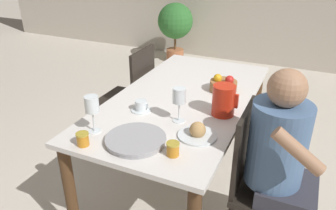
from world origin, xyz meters
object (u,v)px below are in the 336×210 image
object	(u,v)px
jam_jar_red	(83,139)
chair_person_side	(261,181)
red_pitcher	(224,100)
person_seated	(282,158)
teacup_near_person	(141,106)
fruit_bowl	(223,85)
serving_tray	(136,140)
wine_glass_water	(179,97)
potted_plant	(175,24)
chair_opposite	(132,95)
bread_plate	(198,132)
wine_glass_juice	(92,106)
jam_jar_amber	(173,148)

from	to	relation	value
jam_jar_red	chair_person_side	bearing A→B (deg)	25.31
red_pitcher	chair_person_side	bearing A→B (deg)	-36.23
person_seated	red_pitcher	size ratio (longest dim) A/B	6.11
teacup_near_person	fruit_bowl	world-z (taller)	fruit_bowl
chair_person_side	serving_tray	xyz separation A→B (m)	(-0.64, -0.28, 0.27)
serving_tray	chair_person_side	bearing A→B (deg)	23.35
chair_person_side	teacup_near_person	world-z (taller)	chair_person_side
wine_glass_water	potted_plant	world-z (taller)	wine_glass_water
chair_opposite	red_pitcher	bearing A→B (deg)	-117.29
person_seated	teacup_near_person	size ratio (longest dim) A/B	9.16
bread_plate	fruit_bowl	size ratio (longest dim) A/B	1.13
chair_opposite	wine_glass_juice	size ratio (longest dim) A/B	4.26
wine_glass_juice	jam_jar_red	size ratio (longest dim) A/B	3.04
chair_opposite	fruit_bowl	xyz separation A→B (m)	(0.86, -0.14, 0.30)
bread_plate	serving_tray	bearing A→B (deg)	-145.55
jam_jar_red	fruit_bowl	xyz separation A→B (m)	(0.48, 1.00, 0.01)
person_seated	jam_jar_amber	world-z (taller)	person_seated
potted_plant	jam_jar_red	bearing A→B (deg)	-74.22
wine_glass_water	serving_tray	distance (m)	0.36
person_seated	bread_plate	size ratio (longest dim) A/B	5.42
teacup_near_person	bread_plate	bearing A→B (deg)	-18.84
chair_person_side	teacup_near_person	distance (m)	0.85
chair_person_side	chair_opposite	world-z (taller)	same
chair_opposite	teacup_near_person	size ratio (longest dim) A/B	7.17
chair_opposite	person_seated	size ratio (longest dim) A/B	0.78
chair_opposite	wine_glass_water	distance (m)	1.09
chair_person_side	wine_glass_juice	world-z (taller)	wine_glass_juice
wine_glass_water	jam_jar_amber	xyz separation A→B (m)	(0.11, -0.34, -0.12)
wine_glass_water	jam_jar_red	distance (m)	0.59
fruit_bowl	potted_plant	world-z (taller)	potted_plant
wine_glass_juice	serving_tray	world-z (taller)	wine_glass_juice
jam_jar_amber	wine_glass_water	bearing A→B (deg)	107.95
serving_tray	wine_glass_juice	bearing A→B (deg)	179.63
teacup_near_person	chair_person_side	bearing A→B (deg)	-4.53
teacup_near_person	fruit_bowl	xyz separation A→B (m)	(0.39, 0.52, 0.02)
jam_jar_red	potted_plant	size ratio (longest dim) A/B	0.08
red_pitcher	jam_jar_amber	xyz separation A→B (m)	(-0.10, -0.53, -0.06)
fruit_bowl	red_pitcher	bearing A→B (deg)	-74.53
chair_person_side	chair_opposite	xyz separation A→B (m)	(-1.27, 0.72, 0.00)
serving_tray	bread_plate	world-z (taller)	bread_plate
red_pitcher	wine_glass_water	world-z (taller)	wine_glass_water
wine_glass_juice	bread_plate	size ratio (longest dim) A/B	1.00
person_seated	serving_tray	xyz separation A→B (m)	(-0.73, -0.25, 0.06)
bread_plate	fruit_bowl	bearing A→B (deg)	93.92
wine_glass_water	red_pitcher	bearing A→B (deg)	41.95
person_seated	teacup_near_person	distance (m)	0.90
bread_plate	jam_jar_amber	distance (m)	0.23
wine_glass_juice	jam_jar_red	world-z (taller)	wine_glass_juice
person_seated	chair_opposite	bearing A→B (deg)	-119.08
wine_glass_juice	fruit_bowl	distance (m)	1.00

